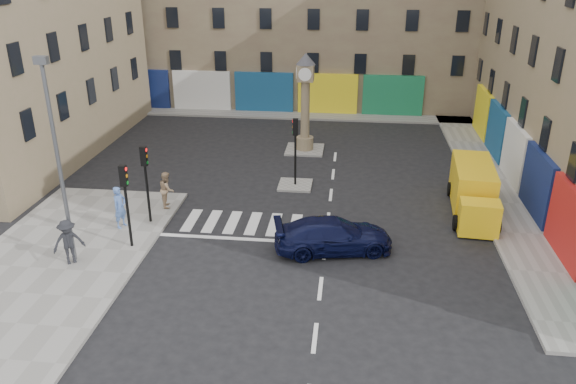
% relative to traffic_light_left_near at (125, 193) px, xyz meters
% --- Properties ---
extents(ground, '(120.00, 120.00, 0.00)m').
position_rel_traffic_light_left_near_xyz_m(ground, '(8.30, -0.20, -2.62)').
color(ground, black).
rests_on(ground, ground).
extents(sidewalk_left, '(7.00, 16.00, 0.15)m').
position_rel_traffic_light_left_near_xyz_m(sidewalk_left, '(-2.70, -2.20, -2.55)').
color(sidewalk_left, gray).
rests_on(sidewalk_left, ground).
extents(sidewalk_right, '(2.60, 30.00, 0.15)m').
position_rel_traffic_light_left_near_xyz_m(sidewalk_right, '(17.00, 9.80, -2.55)').
color(sidewalk_right, gray).
rests_on(sidewalk_right, ground).
extents(sidewalk_far, '(32.00, 2.40, 0.15)m').
position_rel_traffic_light_left_near_xyz_m(sidewalk_far, '(4.30, 22.00, -2.55)').
color(sidewalk_far, gray).
rests_on(sidewalk_far, ground).
extents(island_near, '(1.80, 1.80, 0.12)m').
position_rel_traffic_light_left_near_xyz_m(island_near, '(6.30, 7.80, -2.56)').
color(island_near, gray).
rests_on(island_near, ground).
extents(island_far, '(2.40, 2.40, 0.12)m').
position_rel_traffic_light_left_near_xyz_m(island_far, '(6.30, 13.80, -2.56)').
color(island_far, gray).
rests_on(island_far, ground).
extents(building_left, '(8.00, 20.00, 15.00)m').
position_rel_traffic_light_left_near_xyz_m(building_left, '(-10.70, 11.80, 4.88)').
color(building_left, '#857057').
rests_on(building_left, ground).
extents(traffic_light_left_near, '(0.28, 0.22, 3.70)m').
position_rel_traffic_light_left_near_xyz_m(traffic_light_left_near, '(0.00, 0.00, 0.00)').
color(traffic_light_left_near, black).
rests_on(traffic_light_left_near, sidewalk_left).
extents(traffic_light_left_far, '(0.28, 0.22, 3.70)m').
position_rel_traffic_light_left_near_xyz_m(traffic_light_left_far, '(0.00, 2.40, 0.00)').
color(traffic_light_left_far, black).
rests_on(traffic_light_left_far, sidewalk_left).
extents(traffic_light_island, '(0.28, 0.22, 3.70)m').
position_rel_traffic_light_left_near_xyz_m(traffic_light_island, '(6.30, 7.80, -0.03)').
color(traffic_light_island, black).
rests_on(traffic_light_island, island_near).
extents(lamp_post, '(0.50, 0.25, 8.30)m').
position_rel_traffic_light_left_near_xyz_m(lamp_post, '(-1.90, -1.40, 2.17)').
color(lamp_post, '#595B60').
rests_on(lamp_post, sidewalk_left).
extents(clock_pillar, '(1.20, 1.20, 6.10)m').
position_rel_traffic_light_left_near_xyz_m(clock_pillar, '(6.30, 13.80, 0.93)').
color(clock_pillar, '#857057').
rests_on(clock_pillar, island_far).
extents(navy_sedan, '(5.35, 3.08, 1.46)m').
position_rel_traffic_light_left_near_xyz_m(navy_sedan, '(8.65, 0.84, -1.89)').
color(navy_sedan, black).
rests_on(navy_sedan, ground).
extents(yellow_van, '(2.45, 6.19, 2.20)m').
position_rel_traffic_light_left_near_xyz_m(yellow_van, '(15.29, 5.67, -1.53)').
color(yellow_van, yellow).
rests_on(yellow_van, ground).
extents(pedestrian_blue, '(0.69, 0.84, 1.97)m').
position_rel_traffic_light_left_near_xyz_m(pedestrian_blue, '(-1.12, 1.72, -1.48)').
color(pedestrian_blue, '#5275BB').
rests_on(pedestrian_blue, sidewalk_left).
extents(pedestrian_tan, '(0.91, 1.04, 1.81)m').
position_rel_traffic_light_left_near_xyz_m(pedestrian_tan, '(0.30, 4.16, -1.57)').
color(pedestrian_tan, tan).
rests_on(pedestrian_tan, sidewalk_left).
extents(pedestrian_dark, '(1.42, 1.32, 1.92)m').
position_rel_traffic_light_left_near_xyz_m(pedestrian_dark, '(-1.91, -1.67, -1.51)').
color(pedestrian_dark, black).
rests_on(pedestrian_dark, sidewalk_left).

